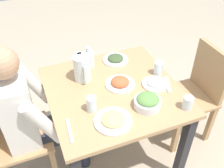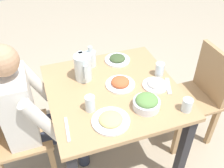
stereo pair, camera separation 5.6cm
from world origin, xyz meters
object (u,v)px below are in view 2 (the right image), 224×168
Objects in this scene: water_glass_by_pitcher at (90,103)px; oil_carafe at (91,59)px; water_glass_near_left at (187,105)px; water_glass_near_right at (160,69)px; chair_far at (199,92)px; dining_table at (113,102)px; diner_near at (33,111)px; chair_near at (7,132)px; plate_yoghurt at (155,84)px; salad_bowl at (147,103)px; plate_fries at (111,120)px; plate_rice_curry at (120,83)px; plate_dolmas at (117,59)px; water_pitcher at (83,68)px.

oil_carafe reaches higher than water_glass_by_pitcher.
water_glass_near_right is at bearing 178.61° from water_glass_near_left.
dining_table is at bearing -89.38° from chair_far.
diner_near reaches higher than dining_table.
chair_near is 1.08m from plate_yoghurt.
salad_bowl reaches higher than plate_fries.
plate_yoghurt is (0.09, 0.22, -0.00)m from plate_rice_curry.
plate_dolmas and plate_fries have the same top height.
diner_near is 13.18× the size of water_glass_near_left.
chair_near is at bearing -75.41° from plate_dolmas.
water_pitcher is 0.17m from oil_carafe.
oil_carafe is (-0.56, -0.20, 0.01)m from salad_bowl.
water_glass_by_pitcher is (0.22, 0.55, 0.30)m from chair_near.
plate_rice_curry is (-0.01, -0.69, 0.27)m from chair_far.
water_glass_by_pitcher is 0.60m from water_glass_near_right.
salad_bowl is (0.32, 0.68, 0.15)m from diner_near.
plate_yoghurt is at bearing -80.92° from chair_far.
oil_carafe is (-0.14, 0.09, -0.04)m from water_pitcher.
chair_near is at bearing -92.07° from water_glass_near_right.
water_pitcher reaches higher than water_glass_near_left.
plate_yoghurt is at bearing 20.06° from plate_dolmas.
plate_rice_curry is 0.89× the size of plate_fries.
plate_yoghurt is (0.25, 0.44, -0.08)m from water_pitcher.
diner_near is 0.77m from salad_bowl.
salad_bowl is at bearing -68.22° from chair_far.
plate_rice_curry is 1.03× the size of plate_dolmas.
oil_carafe is at bearing 163.93° from water_glass_by_pitcher.
dining_table is 10.13× the size of water_glass_near_left.
chair_near is 0.69m from water_pitcher.
plate_dolmas is 1.20× the size of oil_carafe.
plate_fries is 1.30× the size of plate_yoghurt.
diner_near is 5.60× the size of plate_rice_curry.
water_glass_near_right is at bearing 39.26° from plate_dolmas.
chair_near is at bearing -110.77° from water_glass_near_left.
diner_near reaches higher than plate_rice_curry.
chair_near is 1.16m from water_glass_near_right.
water_glass_near_right is at bearing -94.87° from chair_far.
plate_yoghurt is (0.15, 1.03, 0.27)m from chair_near.
chair_far is 1.31m from diner_near.
water_glass_near_left is at bearing 44.92° from water_pitcher.
water_pitcher is 0.96× the size of plate_dolmas.
water_glass_near_left is at bearing -1.39° from water_glass_near_right.
water_pitcher is 2.19× the size of water_glass_near_left.
water_glass_by_pitcher is at bearing -81.25° from plate_yoghurt.
oil_carafe is at bearing 146.45° from water_pitcher.
chair_far is (0.07, 1.50, 0.00)m from chair_near.
chair_far is at bearing 85.13° from water_glass_near_right.
diner_near is 0.85m from plate_yoghurt.
plate_dolmas is (-0.13, 0.30, -0.08)m from water_pitcher.
chair_near is 4.48× the size of water_pitcher.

